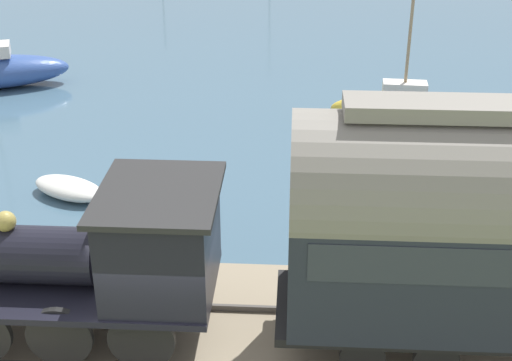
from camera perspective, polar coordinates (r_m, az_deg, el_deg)
name	(u,v)px	position (r m, az deg, el deg)	size (l,w,h in m)	color
rail_embankment	(170,347)	(13.48, -6.89, -13.07)	(5.13, 56.00, 0.50)	gray
steam_locomotive	(101,253)	(12.57, -12.32, -5.72)	(2.42, 5.64, 3.05)	black
sailboat_yellow	(403,108)	(23.59, 11.67, 5.69)	(1.33, 4.70, 7.07)	gold
rowboat_mid_harbor	(69,188)	(19.33, -14.73, -0.60)	(1.86, 2.40, 0.47)	silver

